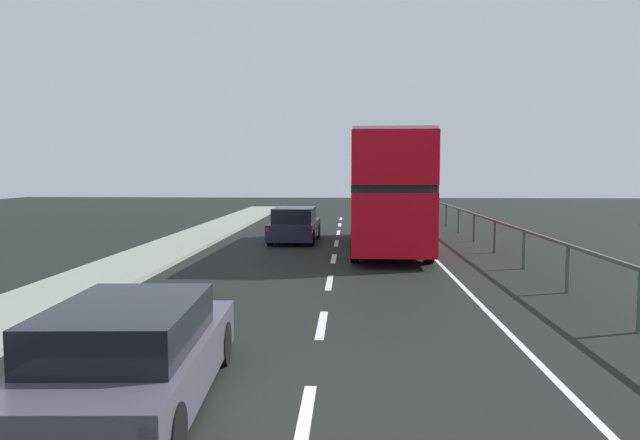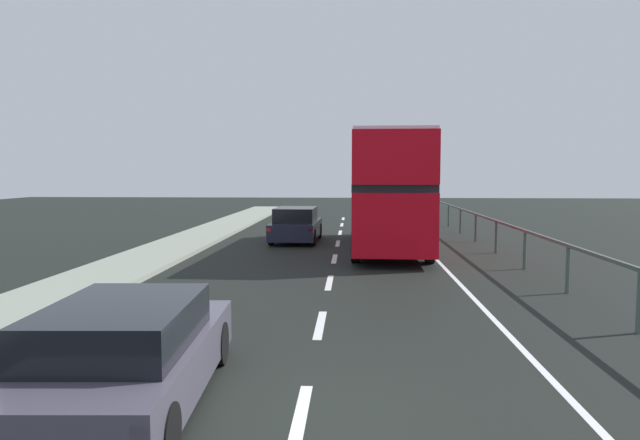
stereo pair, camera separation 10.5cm
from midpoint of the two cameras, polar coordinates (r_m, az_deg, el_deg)
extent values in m
cube|color=black|center=(7.47, -1.39, -18.45)|extent=(74.73, 120.00, 0.10)
cube|color=silver|center=(7.26, -1.53, -18.73)|extent=(0.16, 2.07, 0.01)
cube|color=silver|center=(11.28, 0.29, -10.14)|extent=(0.16, 2.07, 0.01)
cube|color=silver|center=(15.42, 1.11, -6.11)|extent=(0.16, 2.07, 0.01)
cube|color=silver|center=(19.61, 1.57, -3.79)|extent=(0.16, 2.07, 0.01)
cube|color=silver|center=(23.82, 1.87, -2.29)|extent=(0.16, 2.07, 0.01)
cube|color=silver|center=(28.04, 2.08, -1.24)|extent=(0.16, 2.07, 0.01)
cube|color=silver|center=(32.27, 2.24, -0.47)|extent=(0.16, 2.07, 0.01)
cube|color=silver|center=(36.51, 2.36, 0.13)|extent=(0.16, 2.07, 0.01)
cube|color=silver|center=(16.36, 13.20, -5.61)|extent=(0.12, 46.00, 0.01)
cube|color=#43554D|center=(16.76, 21.21, -1.60)|extent=(0.08, 42.00, 0.08)
cylinder|color=#43554D|center=(12.02, 28.90, -7.01)|extent=(0.10, 0.10, 1.15)
cylinder|color=#43554D|center=(15.20, 23.18, -4.46)|extent=(0.10, 0.10, 1.15)
cylinder|color=#43554D|center=(18.49, 19.49, -2.79)|extent=(0.10, 0.10, 1.15)
cylinder|color=#43554D|center=(21.85, 16.93, -1.61)|extent=(0.10, 0.10, 1.15)
cylinder|color=#43554D|center=(25.25, 15.06, -0.75)|extent=(0.10, 0.10, 1.15)
cylinder|color=#43554D|center=(28.67, 13.63, -0.09)|extent=(0.10, 0.10, 1.15)
cylinder|color=#43554D|center=(32.11, 12.51, 0.42)|extent=(0.10, 0.10, 1.15)
cylinder|color=#43554D|center=(35.56, 11.61, 0.84)|extent=(0.10, 0.10, 1.15)
cube|color=red|center=(22.20, 6.83, 0.58)|extent=(2.77, 10.18, 1.94)
cube|color=black|center=(22.15, 6.86, 3.39)|extent=(2.78, 9.77, 0.24)
cube|color=red|center=(22.15, 6.88, 5.78)|extent=(2.77, 10.18, 1.61)
cube|color=silver|center=(22.19, 6.91, 7.99)|extent=(2.72, 9.98, 0.10)
cube|color=black|center=(27.23, 6.41, 1.54)|extent=(2.29, 0.09, 1.36)
cube|color=yellow|center=(27.20, 6.46, 6.42)|extent=(1.53, 0.07, 0.28)
cylinder|color=black|center=(25.90, 3.90, -0.63)|extent=(0.30, 1.01, 1.00)
cylinder|color=black|center=(25.99, 9.08, -0.66)|extent=(0.30, 1.01, 1.00)
cylinder|color=black|center=(18.82, 3.66, -2.63)|extent=(0.30, 1.01, 1.00)
cylinder|color=black|center=(18.93, 10.78, -2.66)|extent=(0.30, 1.01, 1.00)
cube|color=#484554|center=(7.81, -17.66, -13.34)|extent=(2.07, 4.58, 0.64)
cube|color=black|center=(7.44, -18.31, -9.61)|extent=(1.74, 2.55, 0.52)
cube|color=red|center=(5.54, -16.60, -19.18)|extent=(0.16, 0.07, 0.12)
cylinder|color=black|center=(9.52, -19.62, -11.25)|extent=(0.23, 0.65, 0.64)
cylinder|color=black|center=(9.10, -9.48, -11.77)|extent=(0.23, 0.65, 0.64)
cylinder|color=black|center=(6.26, -14.47, -19.65)|extent=(0.23, 0.65, 0.64)
cube|color=#1D2033|center=(24.52, -2.19, -0.89)|extent=(1.95, 4.19, 0.67)
cube|color=black|center=(24.26, -2.26, 0.53)|extent=(1.67, 2.32, 0.58)
cube|color=red|center=(22.62, -4.88, -0.95)|extent=(0.16, 0.06, 0.12)
cube|color=red|center=(22.40, -0.77, -0.99)|extent=(0.16, 0.06, 0.12)
cylinder|color=black|center=(26.00, -3.65, -1.01)|extent=(0.22, 0.65, 0.64)
cylinder|color=black|center=(25.81, 0.02, -1.04)|extent=(0.22, 0.65, 0.64)
cylinder|color=black|center=(23.31, -4.65, -1.67)|extent=(0.22, 0.65, 0.64)
cylinder|color=black|center=(23.10, -0.55, -1.71)|extent=(0.22, 0.65, 0.64)
camera|label=1|loc=(0.05, -89.80, 0.02)|focal=32.85mm
camera|label=2|loc=(0.05, 90.20, -0.02)|focal=32.85mm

